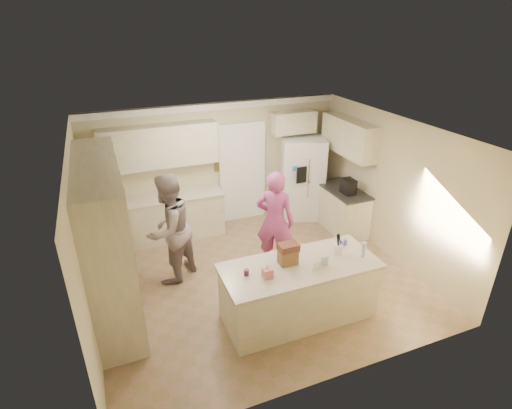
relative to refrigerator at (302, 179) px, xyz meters
name	(u,v)px	position (x,y,z in m)	size (l,w,h in m)	color
floor	(258,279)	(-1.80, -1.88, -0.91)	(5.20, 4.60, 0.02)	#8F6B54
ceiling	(259,131)	(-1.80, -1.88, 1.71)	(5.20, 4.60, 0.02)	white
wall_back	(217,165)	(-1.80, 0.43, 0.40)	(5.20, 0.02, 2.60)	beige
wall_front	(336,297)	(-1.80, -4.19, 0.40)	(5.20, 0.02, 2.60)	beige
wall_left	(83,243)	(-4.41, -1.88, 0.40)	(0.02, 4.60, 2.60)	beige
wall_right	(391,188)	(0.81, -1.88, 0.40)	(0.02, 4.60, 2.60)	beige
crown_back	(215,107)	(-1.80, 0.38, 1.63)	(5.20, 0.08, 0.12)	white
pantry_bank	(107,239)	(-4.10, -1.68, 0.28)	(0.60, 2.60, 2.35)	beige
back_base_cab	(168,218)	(-2.95, 0.12, -0.46)	(2.20, 0.60, 0.88)	beige
back_countertop	(166,197)	(-2.95, 0.11, 0.00)	(2.24, 0.63, 0.04)	beige
back_upper_cab	(160,146)	(-2.95, 0.25, 1.00)	(2.20, 0.35, 0.80)	beige
doorway_opening	(242,174)	(-1.25, 0.40, 0.15)	(0.90, 0.06, 2.10)	black
doorway_casing	(243,174)	(-1.25, 0.37, 0.15)	(1.02, 0.03, 2.22)	white
wall_frame_upper	(218,154)	(-1.78, 0.39, 0.65)	(0.15, 0.02, 0.20)	brown
wall_frame_lower	(218,167)	(-1.78, 0.39, 0.38)	(0.15, 0.02, 0.20)	brown
refrigerator	(302,179)	(0.00, 0.00, 0.00)	(0.90, 0.70, 1.80)	white
fridge_seam	(310,184)	(0.00, -0.35, 0.00)	(0.01, 0.02, 1.78)	gray
fridge_dispenser	(302,175)	(-0.22, -0.37, 0.25)	(0.22, 0.03, 0.35)	black
fridge_handle_l	(309,178)	(-0.05, -0.37, 0.15)	(0.02, 0.02, 0.85)	silver
fridge_handle_r	(313,178)	(0.05, -0.37, 0.15)	(0.02, 0.02, 0.85)	silver
over_fridge_cab	(293,122)	(-0.15, 0.25, 1.20)	(0.95, 0.35, 0.45)	beige
right_base_cab	(342,210)	(0.50, -0.88, -0.46)	(0.60, 1.20, 0.88)	beige
right_countertop	(344,190)	(0.49, -0.88, 0.00)	(0.63, 1.24, 0.04)	#2D2B28
right_upper_cab	(349,137)	(0.63, -0.68, 1.05)	(0.35, 1.50, 0.70)	beige
coffee_maker	(348,186)	(0.45, -1.08, 0.17)	(0.22, 0.28, 0.30)	black
island_base	(299,292)	(-1.60, -2.98, -0.46)	(2.20, 0.90, 0.88)	beige
island_top	(300,266)	(-1.60, -2.98, 0.00)	(2.28, 0.96, 0.05)	beige
utensil_crock	(338,249)	(-0.95, -2.93, 0.10)	(0.13, 0.13, 0.15)	white
tissue_box	(268,273)	(-2.15, -3.08, 0.10)	(0.13, 0.13, 0.14)	#EC7A80
tissue_plume	(268,266)	(-2.15, -3.08, 0.20)	(0.08, 0.08, 0.08)	white
dollhouse_body	(288,257)	(-1.75, -2.88, 0.14)	(0.26, 0.18, 0.22)	brown
dollhouse_roof	(288,247)	(-1.75, -2.88, 0.30)	(0.28, 0.20, 0.10)	#592D1E
jam_jar	(246,272)	(-2.40, -2.93, 0.07)	(0.07, 0.07, 0.09)	#59263F
greeting_card_a	(317,265)	(-1.45, -3.18, 0.11)	(0.12, 0.01, 0.16)	white
greeting_card_b	(324,261)	(-1.30, -3.13, 0.11)	(0.12, 0.01, 0.16)	silver
water_bottle	(363,250)	(-0.65, -3.13, 0.14)	(0.07, 0.07, 0.24)	silver
shaker_salt	(341,243)	(-0.78, -2.76, 0.07)	(0.05, 0.05, 0.09)	#4D53B7
shaker_pepper	(345,243)	(-0.71, -2.76, 0.07)	(0.05, 0.05, 0.09)	#4D53B7
teen_boy	(169,229)	(-3.15, -1.31, 0.06)	(0.93, 0.73, 1.92)	gray
teen_girl	(275,221)	(-1.38, -1.62, 0.02)	(0.67, 0.44, 1.83)	#C548AC
fridge_magnets	(310,185)	(0.00, -0.36, 0.00)	(0.76, 0.02, 1.44)	tan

